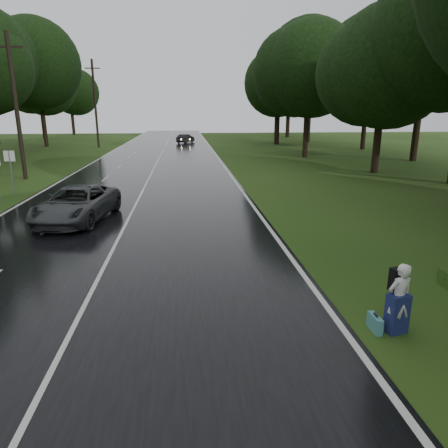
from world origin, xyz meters
The scene contains 15 objects.
ground centered at (0.00, 0.00, 0.00)m, with size 160.00×160.00×0.00m, color #2A4615.
road centered at (0.00, 20.00, 0.02)m, with size 12.00×140.00×0.04m, color black.
lane_center centered at (0.00, 20.00, 0.04)m, with size 0.12×140.00×0.01m, color silver.
grey_car centered at (-2.10, 8.80, 0.76)m, with size 2.39×5.17×1.44m, color #424346.
far_car centered at (2.71, 52.02, 0.66)m, with size 1.31×3.75×1.23m, color black.
hitchhiker centered at (6.89, -1.12, 0.73)m, with size 0.64×0.60×1.56m.
suitcase centered at (6.47, -1.05, 0.18)m, with size 0.14×0.50×0.35m, color teal.
utility_pole_mid centered at (-8.50, 20.51, 0.00)m, with size 1.80×0.28×9.44m, color black, non-canonical shape.
utility_pole_far centered at (-8.50, 45.70, 0.00)m, with size 1.80×0.28×10.67m, color black, non-canonical shape.
road_sign_a centered at (-7.20, 13.28, 0.00)m, with size 0.59×0.10×2.46m, color white, non-canonical shape.
road_sign_b centered at (-7.20, 15.18, 0.00)m, with size 0.59×0.10×2.44m, color white, non-canonical shape.
tree_left_f centered at (-15.63, 47.74, 0.00)m, with size 11.42×11.42×17.84m, color black, non-canonical shape.
tree_right_d centered at (16.92, 21.08, 0.00)m, with size 8.29×8.29×12.95m, color black, non-canonical shape.
tree_right_e centered at (14.70, 32.01, 0.00)m, with size 9.51×9.51×14.86m, color black, non-canonical shape.
tree_right_f centered at (15.44, 48.30, 0.00)m, with size 9.14×9.14×14.28m, color black, non-canonical shape.
Camera 1 is at (2.50, -8.44, 4.57)m, focal length 32.36 mm.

